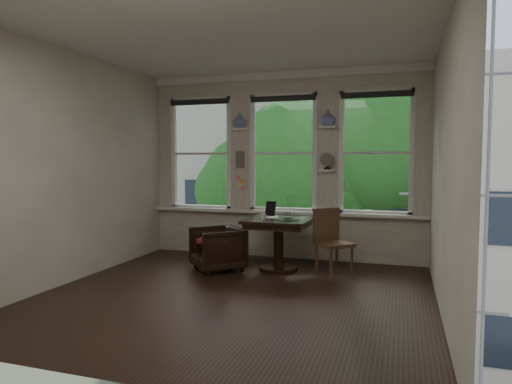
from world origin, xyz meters
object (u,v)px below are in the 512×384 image
(armchair_left, at_px, (217,249))
(laptop, at_px, (286,220))
(mug, at_px, (263,217))
(table, at_px, (278,245))
(side_chair_right, at_px, (334,243))

(armchair_left, bearing_deg, laptop, 51.51)
(armchair_left, bearing_deg, mug, 55.17)
(table, xyz_separation_m, armchair_left, (-0.84, -0.26, -0.06))
(side_chair_right, xyz_separation_m, mug, (-0.99, -0.04, 0.33))
(armchair_left, relative_size, side_chair_right, 0.75)
(table, height_order, mug, mug)
(table, distance_m, armchair_left, 0.88)
(side_chair_right, bearing_deg, table, 127.25)
(laptop, bearing_deg, side_chair_right, 1.56)
(side_chair_right, height_order, laptop, side_chair_right)
(table, bearing_deg, armchair_left, -162.84)
(table, xyz_separation_m, mug, (-0.18, -0.17, 0.42))
(armchair_left, relative_size, laptop, 1.94)
(armchair_left, height_order, mug, mug)
(laptop, height_order, mug, mug)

